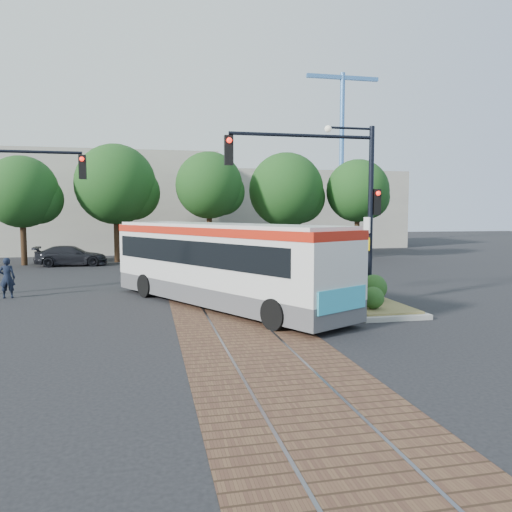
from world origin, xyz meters
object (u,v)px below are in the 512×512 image
at_px(parked_car, 71,256).
at_px(city_bus, 220,260).
at_px(signal_pole_main, 338,186).
at_px(officer, 7,278).
at_px(traffic_island, 363,296).

bearing_deg(parked_car, city_bus, -155.48).
xyz_separation_m(signal_pole_main, parked_car, (-10.97, 15.83, -3.54)).
bearing_deg(officer, signal_pole_main, 158.56).
xyz_separation_m(officer, parked_car, (0.66, 11.68, -0.16)).
distance_m(officer, parked_car, 11.70).
relative_size(city_bus, traffic_island, 2.01).
height_order(signal_pole_main, parked_car, signal_pole_main).
bearing_deg(city_bus, signal_pole_main, -41.13).
xyz_separation_m(traffic_island, parked_car, (-11.93, 15.92, 0.29)).
bearing_deg(traffic_island, signal_pole_main, 174.64).
bearing_deg(city_bus, traffic_island, -39.82).
bearing_deg(traffic_island, city_bus, 169.15).
relative_size(traffic_island, parked_car, 1.23).
relative_size(signal_pole_main, officer, 3.85).
bearing_deg(signal_pole_main, city_bus, 167.84).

